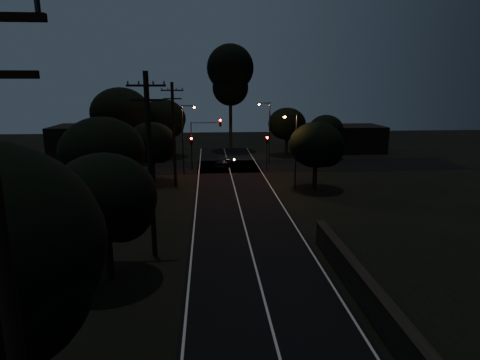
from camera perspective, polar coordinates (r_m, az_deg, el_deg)
road_surface at (r=40.89m, az=-0.80°, el=-1.08°), size 60.00×70.00×0.03m
utility_pole_near at (r=8.27m, az=-29.68°, el=-17.53°), size 2.20×0.30×12.00m
utility_pole_mid at (r=24.05m, az=-12.65°, el=2.27°), size 2.20×0.30×11.00m
utility_pole_far at (r=40.80m, az=-9.40°, el=6.54°), size 2.20×0.30×10.50m
tree_left_b at (r=21.71m, az=-18.32°, el=-2.74°), size 5.42×5.42×6.89m
tree_left_c at (r=31.62m, az=-18.61°, el=3.43°), size 6.31×6.31×7.97m
tree_left_d at (r=43.09m, az=-12.22°, el=5.04°), size 5.11×5.11×6.48m
tree_far_nw at (r=58.77m, az=-10.71°, el=8.42°), size 6.53×6.53×8.28m
tree_far_w at (r=55.48m, az=-16.35°, el=8.97°), size 7.78×7.78×9.92m
tree_far_ne at (r=59.72m, az=6.89°, el=7.82°), size 5.52×5.52×6.98m
tree_far_e at (r=58.11m, az=12.31°, el=6.91°), size 4.83×4.83×6.13m
tree_right_a at (r=40.19m, az=11.07°, el=4.76°), size 5.31×5.31×6.74m
tall_pine at (r=63.49m, az=-1.38°, el=14.78°), size 7.17×7.17×16.30m
building_left at (r=63.35m, az=-20.58°, el=5.27°), size 10.00×8.00×4.40m
building_right at (r=65.92m, az=15.58°, el=5.75°), size 9.00×7.00×4.00m
signal_left at (r=48.97m, az=-6.90°, el=4.62°), size 0.28×0.35×4.10m
signal_right at (r=49.45m, az=3.85°, el=4.77°), size 0.28×0.35×4.10m
signal_mast at (r=48.73m, az=-4.96°, el=6.41°), size 3.70×0.35×6.25m
streetlight_a at (r=46.79m, az=-7.92°, el=6.41°), size 1.66×0.26×8.00m
streetlight_b at (r=53.27m, az=4.01°, el=7.34°), size 1.66×0.26×8.00m
streetlight_c at (r=39.73m, az=7.74°, el=4.76°), size 1.46×0.26×7.50m
car at (r=50.92m, az=-2.18°, el=2.56°), size 3.02×4.19×1.33m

